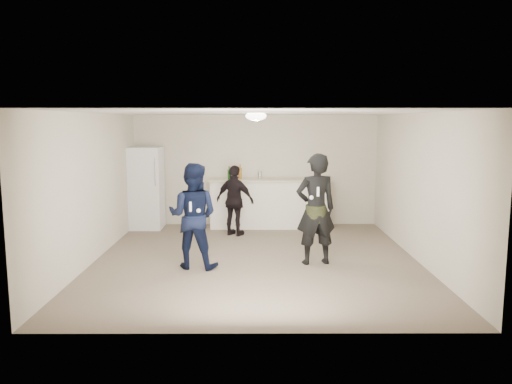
{
  "coord_description": "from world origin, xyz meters",
  "views": [
    {
      "loc": [
        -0.03,
        -8.31,
        2.36
      ],
      "look_at": [
        0.0,
        0.2,
        1.15
      ],
      "focal_mm": 35.0,
      "sensor_mm": 36.0,
      "label": 1
    }
  ],
  "objects_px": {
    "counter": "(269,204)",
    "shaker": "(260,175)",
    "woman": "(316,209)",
    "fridge": "(146,188)",
    "spectator": "(235,201)",
    "man": "(193,216)"
  },
  "relations": [
    {
      "from": "man",
      "to": "shaker",
      "type": "bearing_deg",
      "value": -99.13
    },
    {
      "from": "fridge",
      "to": "spectator",
      "type": "xyz_separation_m",
      "value": [
        1.99,
        -0.74,
        -0.17
      ]
    },
    {
      "from": "shaker",
      "to": "spectator",
      "type": "relative_size",
      "value": 0.12
    },
    {
      "from": "counter",
      "to": "woman",
      "type": "height_order",
      "value": "woman"
    },
    {
      "from": "shaker",
      "to": "man",
      "type": "relative_size",
      "value": 0.1
    },
    {
      "from": "fridge",
      "to": "man",
      "type": "bearing_deg",
      "value": -65.09
    },
    {
      "from": "shaker",
      "to": "man",
      "type": "bearing_deg",
      "value": -109.57
    },
    {
      "from": "man",
      "to": "woman",
      "type": "bearing_deg",
      "value": -163.75
    },
    {
      "from": "man",
      "to": "spectator",
      "type": "bearing_deg",
      "value": -94.01
    },
    {
      "from": "counter",
      "to": "woman",
      "type": "relative_size",
      "value": 1.41
    },
    {
      "from": "counter",
      "to": "shaker",
      "type": "bearing_deg",
      "value": 169.47
    },
    {
      "from": "counter",
      "to": "man",
      "type": "height_order",
      "value": "man"
    },
    {
      "from": "fridge",
      "to": "shaker",
      "type": "distance_m",
      "value": 2.53
    },
    {
      "from": "counter",
      "to": "fridge",
      "type": "relative_size",
      "value": 1.44
    },
    {
      "from": "shaker",
      "to": "man",
      "type": "height_order",
      "value": "man"
    },
    {
      "from": "woman",
      "to": "spectator",
      "type": "bearing_deg",
      "value": -67.29
    },
    {
      "from": "woman",
      "to": "spectator",
      "type": "xyz_separation_m",
      "value": [
        -1.42,
        2.08,
        -0.19
      ]
    },
    {
      "from": "counter",
      "to": "man",
      "type": "bearing_deg",
      "value": -113.16
    },
    {
      "from": "shaker",
      "to": "woman",
      "type": "distance_m",
      "value": 3.07
    },
    {
      "from": "shaker",
      "to": "woman",
      "type": "xyz_separation_m",
      "value": [
        0.89,
        -2.92,
        -0.25
      ]
    },
    {
      "from": "woman",
      "to": "counter",
      "type": "bearing_deg",
      "value": -88.24
    },
    {
      "from": "counter",
      "to": "shaker",
      "type": "height_order",
      "value": "shaker"
    }
  ]
}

